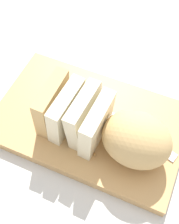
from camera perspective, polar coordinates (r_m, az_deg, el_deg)
name	(u,v)px	position (r m, az deg, el deg)	size (l,w,h in m)	color
ground_plane	(90,126)	(0.63, 0.00, -2.64)	(3.00, 3.00, 0.00)	beige
cutting_board	(90,123)	(0.62, 0.00, -2.09)	(0.39, 0.24, 0.02)	tan
bread_loaf	(108,128)	(0.54, 3.66, -3.06)	(0.26, 0.12, 0.10)	tan
bread_knife	(97,105)	(0.62, 1.43, 1.30)	(0.25, 0.09, 0.02)	silver
crumb_near_knife	(95,155)	(0.57, 1.02, -8.30)	(0.01, 0.01, 0.01)	#A8753D
crumb_near_loaf	(88,153)	(0.57, -0.26, -8.01)	(0.00, 0.00, 0.00)	#A8753D
crumb_stray_left	(78,122)	(0.60, -2.32, -2.04)	(0.00, 0.00, 0.00)	#A8753D
crumb_stray_right	(72,123)	(0.60, -3.40, -2.24)	(0.00, 0.00, 0.00)	#A8753D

